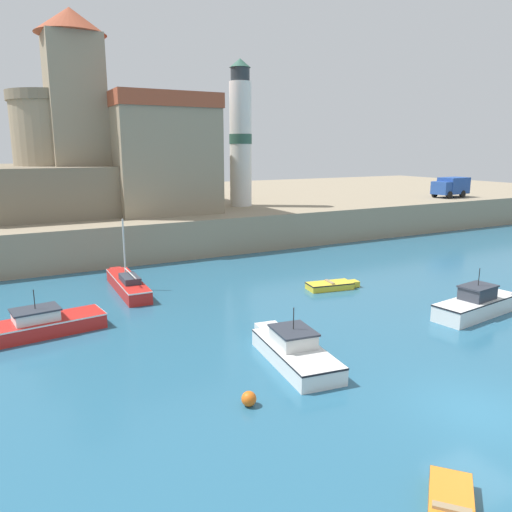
{
  "coord_description": "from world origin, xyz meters",
  "views": [
    {
      "loc": [
        -13.46,
        -9.63,
        8.45
      ],
      "look_at": [
        0.6,
        16.42,
        2.0
      ],
      "focal_mm": 35.0,
      "sensor_mm": 36.0,
      "label": 1
    }
  ],
  "objects": [
    {
      "name": "motorboat_red_6",
      "position": [
        -11.96,
        14.21,
        0.48
      ],
      "size": [
        6.35,
        2.45,
        2.17
      ],
      "color": "red",
      "rests_on": "ground"
    },
    {
      "name": "motorboat_white_7",
      "position": [
        8.05,
        6.5,
        0.59
      ],
      "size": [
        5.74,
        2.24,
        2.49
      ],
      "color": "white",
      "rests_on": "ground"
    },
    {
      "name": "motorboat_white_5",
      "position": [
        -3.22,
        6.16,
        0.5
      ],
      "size": [
        2.51,
        5.91,
        2.26
      ],
      "color": "white",
      "rests_on": "ground"
    },
    {
      "name": "sailboat_red_3",
      "position": [
        -6.55,
        19.39,
        0.47
      ],
      "size": [
        1.51,
        7.02,
        4.34
      ],
      "color": "red",
      "rests_on": "ground"
    },
    {
      "name": "church",
      "position": [
        -1.24,
        36.16,
        8.63
      ],
      "size": [
        13.43,
        16.09,
        16.19
      ],
      "color": "gray",
      "rests_on": "quay_seawall"
    },
    {
      "name": "mooring_buoy",
      "position": [
        -6.44,
        3.88,
        0.26
      ],
      "size": [
        0.51,
        0.51,
        0.51
      ],
      "primitive_type": "sphere",
      "color": "orange",
      "rests_on": "ground"
    },
    {
      "name": "ground_plane",
      "position": [
        0.0,
        0.0,
        0.0
      ],
      "size": [
        200.0,
        200.0,
        0.0
      ],
      "primitive_type": "plane",
      "color": "#28607F"
    },
    {
      "name": "fortress",
      "position": [
        -8.0,
        36.21,
        6.13
      ],
      "size": [
        13.18,
        13.18,
        9.94
      ],
      "color": "#796C57",
      "rests_on": "quay_seawall"
    },
    {
      "name": "dinghy_yellow_0",
      "position": [
        4.53,
        14.0,
        0.23
      ],
      "size": [
        3.41,
        1.67,
        0.49
      ],
      "color": "yellow",
      "rests_on": "ground"
    },
    {
      "name": "lighthouse",
      "position": [
        8.0,
        33.18,
        9.48
      ],
      "size": [
        2.11,
        2.11,
        13.38
      ],
      "color": "silver",
      "rests_on": "quay_seawall"
    },
    {
      "name": "truck_on_quay",
      "position": [
        32.39,
        29.42,
        4.2
      ],
      "size": [
        4.46,
        2.47,
        2.2
      ],
      "color": "#234793",
      "rests_on": "quay_seawall"
    },
    {
      "name": "quay_seawall",
      "position": [
        0.0,
        45.6,
        1.49
      ],
      "size": [
        120.0,
        40.0,
        2.98
      ],
      "primitive_type": "cube",
      "color": "gray",
      "rests_on": "ground"
    }
  ]
}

